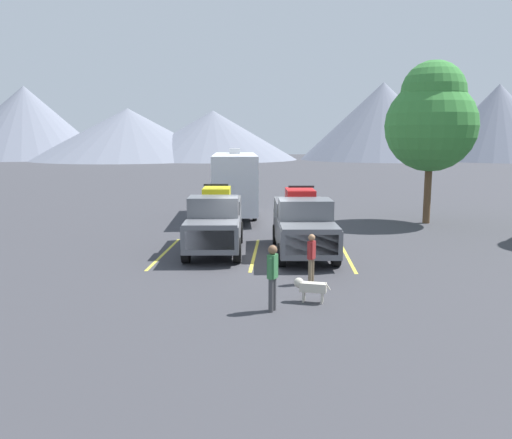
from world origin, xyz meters
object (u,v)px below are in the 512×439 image
Objects in this scene: person_b at (311,255)px; camper_trailer_a at (235,182)px; pickup_truck_b at (303,223)px; pickup_truck_a at (215,221)px; dog at (309,287)px; person_a at (273,273)px.

camper_trailer_a is at bearing 105.38° from person_b.
pickup_truck_b reaches higher than person_b.
pickup_truck_a reaches higher than person_b.
pickup_truck_a is at bearing 177.12° from pickup_truck_b.
camper_trailer_a is 5.46× the size of person_b.
pickup_truck_b is 5.85× the size of dog.
pickup_truck_a is 0.63× the size of camper_trailer_a.
pickup_truck_b is 7.03m from person_a.
person_b is (3.56, -12.96, -1.13)m from camper_trailer_a.
dog is (3.41, -14.77, -1.59)m from camper_trailer_a.
camper_trailer_a is at bearing 111.82° from pickup_truck_b.
pickup_truck_b reaches higher than person_a.
pickup_truck_a is 3.45m from pickup_truck_b.
camper_trailer_a is 8.49× the size of dog.
pickup_truck_a is at bearing 118.32° from dog.
camper_trailer_a is 13.49m from person_b.
dog is (0.98, 0.80, -0.57)m from person_a.
person_b is 1.88m from dog.
pickup_truck_b is at bearing 89.60° from dog.
camper_trailer_a is 15.80m from person_a.
person_b is at bearing 85.20° from dog.
person_a is at bearing -140.61° from dog.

